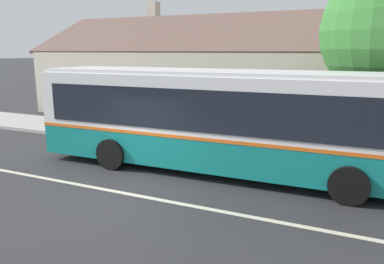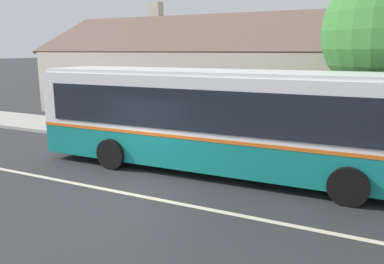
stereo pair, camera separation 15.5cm
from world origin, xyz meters
TOP-DOWN VIEW (x-y plane):
  - ground_plane at (0.00, 0.00)m, footprint 300.00×300.00m
  - sidewalk_far at (0.00, 6.00)m, footprint 60.00×3.00m
  - lane_divider_stripe at (0.00, 0.00)m, footprint 60.00×0.16m
  - community_building at (-1.49, 14.16)m, footprint 22.80×10.06m
  - transit_bus at (2.01, 2.90)m, footprint 12.23×2.93m
  - bench_by_building at (-3.92, 5.94)m, footprint 1.54×0.51m

SIDE VIEW (x-z plane):
  - ground_plane at x=0.00m, z-range 0.00..0.00m
  - lane_divider_stripe at x=0.00m, z-range 0.00..0.01m
  - sidewalk_far at x=0.00m, z-range 0.00..0.15m
  - bench_by_building at x=-3.92m, z-range 0.09..1.03m
  - transit_bus at x=2.01m, z-range 0.12..3.29m
  - community_building at x=-1.49m, z-range -1.52..5.45m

